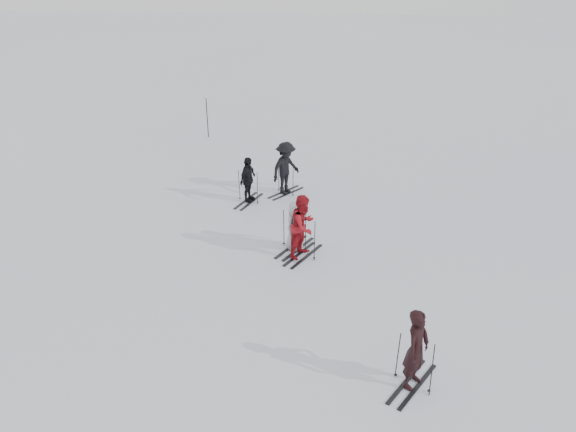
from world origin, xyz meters
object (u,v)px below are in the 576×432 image
Objects in this scene: skier_uphill_left at (248,180)px; skier_near_dark at (416,350)px; skier_red at (303,227)px; skier_grey at (295,226)px; piste_marker at (207,118)px; skier_uphill_far at (286,169)px.

skier_near_dark is at bearing -130.56° from skier_uphill_left.
skier_red reaches higher than skier_grey.
piste_marker is at bearing 59.00° from skier_near_dark.
piste_marker is (-5.18, 10.91, -0.04)m from skier_red.
skier_uphill_far is at bearing -35.32° from skier_uphill_left.
skier_near_dark is at bearing -64.21° from piste_marker.
skier_near_dark reaches higher than piste_marker.
piste_marker is (-7.82, 16.19, -0.00)m from skier_near_dark.
skier_near_dark is 10.48m from skier_uphill_far.
piste_marker is at bearing 73.40° from skier_uphill_far.
skier_grey is at bearing 63.91° from skier_red.
skier_uphill_far reaches higher than skier_red.
skier_red is at bearing -116.25° from skier_grey.
skier_uphill_left is at bearing 59.67° from skier_red.
skier_uphill_far is (-3.55, 9.86, 0.05)m from skier_near_dark.
skier_grey is 0.93× the size of skier_uphill_left.
skier_red reaches higher than skier_near_dark.
skier_grey is at bearing -132.26° from skier_uphill_far.
skier_uphill_far reaches higher than piste_marker.
skier_near_dark reaches higher than skier_grey.
skier_uphill_far is (-0.90, 4.58, 0.01)m from skier_red.
skier_grey is 0.78× the size of skier_uphill_far.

